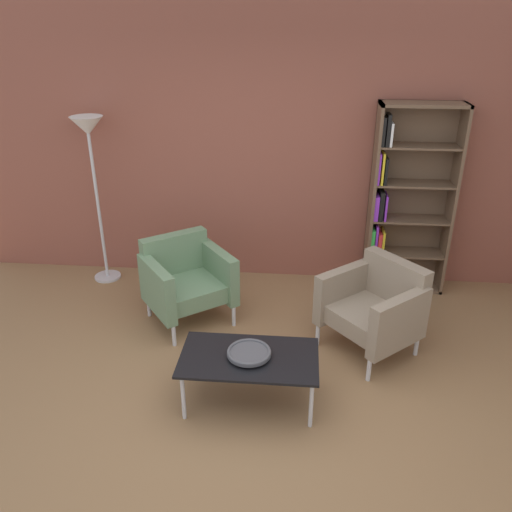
{
  "coord_description": "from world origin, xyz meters",
  "views": [
    {
      "loc": [
        0.33,
        -2.77,
        2.66
      ],
      "look_at": [
        0.0,
        0.84,
        0.95
      ],
      "focal_mm": 36.63,
      "sensor_mm": 36.0,
      "label": 1
    }
  ],
  "objects_px": {
    "decorative_bowl": "(250,353)",
    "armchair_spare_guest": "(186,279)",
    "armchair_corner_red": "(375,306)",
    "floor_lamp_torchiere": "(90,147)",
    "bookshelf_tall": "(403,204)",
    "coffee_table_low": "(250,360)"
  },
  "relations": [
    {
      "from": "decorative_bowl",
      "to": "floor_lamp_torchiere",
      "type": "xyz_separation_m",
      "value": [
        -1.76,
        1.84,
        1.01
      ]
    },
    {
      "from": "coffee_table_low",
      "to": "armchair_spare_guest",
      "type": "relative_size",
      "value": 1.05
    },
    {
      "from": "coffee_table_low",
      "to": "bookshelf_tall",
      "type": "bearing_deg",
      "value": 55.47
    },
    {
      "from": "coffee_table_low",
      "to": "armchair_corner_red",
      "type": "bearing_deg",
      "value": 38.44
    },
    {
      "from": "bookshelf_tall",
      "to": "armchair_spare_guest",
      "type": "distance_m",
      "value": 2.27
    },
    {
      "from": "armchair_corner_red",
      "to": "floor_lamp_torchiere",
      "type": "relative_size",
      "value": 0.55
    },
    {
      "from": "coffee_table_low",
      "to": "floor_lamp_torchiere",
      "type": "bearing_deg",
      "value": 133.63
    },
    {
      "from": "coffee_table_low",
      "to": "decorative_bowl",
      "type": "bearing_deg",
      "value": 180.0
    },
    {
      "from": "armchair_corner_red",
      "to": "floor_lamp_torchiere",
      "type": "height_order",
      "value": "floor_lamp_torchiere"
    },
    {
      "from": "bookshelf_tall",
      "to": "armchair_corner_red",
      "type": "height_order",
      "value": "bookshelf_tall"
    },
    {
      "from": "coffee_table_low",
      "to": "armchair_corner_red",
      "type": "distance_m",
      "value": 1.25
    },
    {
      "from": "armchair_spare_guest",
      "to": "armchair_corner_red",
      "type": "distance_m",
      "value": 1.72
    },
    {
      "from": "bookshelf_tall",
      "to": "decorative_bowl",
      "type": "distance_m",
      "value": 2.41
    },
    {
      "from": "bookshelf_tall",
      "to": "floor_lamp_torchiere",
      "type": "distance_m",
      "value": 3.14
    },
    {
      "from": "bookshelf_tall",
      "to": "armchair_spare_guest",
      "type": "height_order",
      "value": "bookshelf_tall"
    },
    {
      "from": "bookshelf_tall",
      "to": "coffee_table_low",
      "type": "height_order",
      "value": "bookshelf_tall"
    },
    {
      "from": "armchair_spare_guest",
      "to": "floor_lamp_torchiere",
      "type": "distance_m",
      "value": 1.64
    },
    {
      "from": "decorative_bowl",
      "to": "armchair_spare_guest",
      "type": "relative_size",
      "value": 0.34
    },
    {
      "from": "decorative_bowl",
      "to": "armchair_corner_red",
      "type": "distance_m",
      "value": 1.25
    },
    {
      "from": "armchair_corner_red",
      "to": "decorative_bowl",
      "type": "bearing_deg",
      "value": -92.59
    },
    {
      "from": "decorative_bowl",
      "to": "floor_lamp_torchiere",
      "type": "relative_size",
      "value": 0.18
    },
    {
      "from": "armchair_spare_guest",
      "to": "armchair_corner_red",
      "type": "relative_size",
      "value": 1.0
    }
  ]
}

